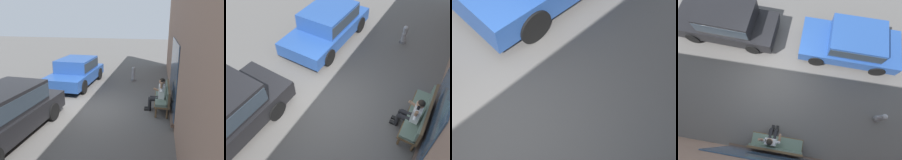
# 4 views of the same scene
# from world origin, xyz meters

# --- Properties ---
(ground_plane) EXTENTS (60.00, 60.00, 0.00)m
(ground_plane) POSITION_xyz_m (0.00, 0.00, 0.00)
(ground_plane) COLOR #565451
(bench) EXTENTS (1.90, 0.55, 0.98)m
(bench) POSITION_xyz_m (-0.60, 2.90, 0.55)
(bench) COLOR brown
(bench) RESTS_ON ground_plane
(person_on_phone) EXTENTS (0.73, 0.74, 1.31)m
(person_on_phone) POSITION_xyz_m (-0.40, 2.68, 0.68)
(person_on_phone) COLOR black
(person_on_phone) RESTS_ON ground_plane
(parked_car_near) EXTENTS (4.24, 2.05, 1.41)m
(parked_car_near) POSITION_xyz_m (-3.04, -1.68, 0.78)
(parked_car_near) COLOR #23478E
(parked_car_near) RESTS_ON ground_plane
(parked_car_mid) EXTENTS (4.62, 2.05, 1.50)m
(parked_car_mid) POSITION_xyz_m (2.52, -1.84, 0.81)
(parked_car_mid) COLOR black
(parked_car_mid) RESTS_ON ground_plane
(fire_hydrant) EXTENTS (0.38, 0.26, 0.81)m
(fire_hydrant) POSITION_xyz_m (-4.38, 1.23, 0.39)
(fire_hydrant) COLOR slate
(fire_hydrant) RESTS_ON ground_plane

